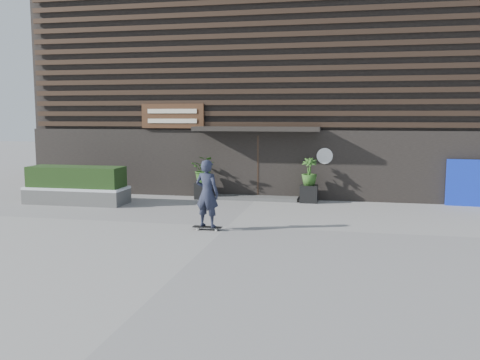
% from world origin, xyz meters
% --- Properties ---
extents(ground, '(80.00, 80.00, 0.00)m').
position_xyz_m(ground, '(0.00, 0.00, 0.00)').
color(ground, gray).
rests_on(ground, ground).
extents(entrance_step, '(3.00, 0.80, 0.12)m').
position_xyz_m(entrance_step, '(0.00, 4.60, 0.06)').
color(entrance_step, '#494947').
rests_on(entrance_step, ground).
extents(planter_pot_left, '(0.60, 0.60, 0.60)m').
position_xyz_m(planter_pot_left, '(-1.90, 4.40, 0.30)').
color(planter_pot_left, black).
rests_on(planter_pot_left, ground).
extents(bamboo_left, '(0.86, 0.75, 0.96)m').
position_xyz_m(bamboo_left, '(-1.90, 4.40, 1.08)').
color(bamboo_left, '#2D591E').
rests_on(bamboo_left, planter_pot_left).
extents(planter_pot_right, '(0.60, 0.60, 0.60)m').
position_xyz_m(planter_pot_right, '(1.90, 4.40, 0.30)').
color(planter_pot_right, black).
rests_on(planter_pot_right, ground).
extents(bamboo_right, '(0.54, 0.54, 0.96)m').
position_xyz_m(bamboo_right, '(1.90, 4.40, 1.08)').
color(bamboo_right, '#2D591E').
rests_on(bamboo_right, planter_pot_right).
extents(raised_bed, '(3.50, 1.20, 0.50)m').
position_xyz_m(raised_bed, '(-5.95, 2.56, 0.25)').
color(raised_bed, '#4E4E4B').
rests_on(raised_bed, ground).
extents(snow_layer, '(3.50, 1.20, 0.08)m').
position_xyz_m(snow_layer, '(-5.95, 2.56, 0.54)').
color(snow_layer, white).
rests_on(snow_layer, raised_bed).
extents(hedge, '(3.30, 1.00, 0.70)m').
position_xyz_m(hedge, '(-5.95, 2.56, 0.93)').
color(hedge, '#1A3212').
rests_on(hedge, snow_layer).
extents(blue_tarp, '(1.68, 0.26, 1.57)m').
position_xyz_m(blue_tarp, '(7.30, 4.70, 0.78)').
color(blue_tarp, '#0D25B2').
rests_on(blue_tarp, ground).
extents(building, '(18.00, 11.00, 8.00)m').
position_xyz_m(building, '(-0.00, 9.96, 3.99)').
color(building, black).
rests_on(building, ground).
extents(skateboarder, '(0.78, 0.56, 1.88)m').
position_xyz_m(skateboarder, '(-0.42, -0.56, 0.98)').
color(skateboarder, black).
rests_on(skateboarder, ground).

